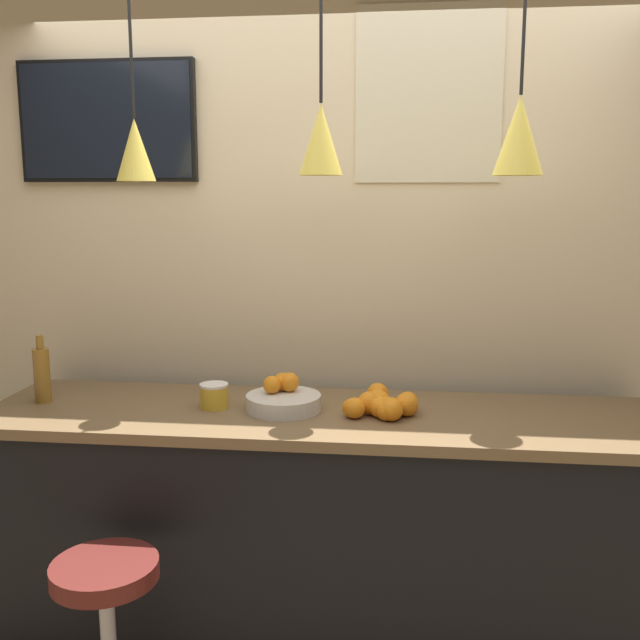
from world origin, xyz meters
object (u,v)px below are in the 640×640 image
(juice_bottle, at_px, (42,374))
(spread_jar, at_px, (214,396))
(fruit_bowl, at_px, (283,399))
(mounted_tv, at_px, (107,121))
(bar_stool, at_px, (107,620))

(juice_bottle, height_order, spread_jar, juice_bottle)
(fruit_bowl, height_order, juice_bottle, juice_bottle)
(spread_jar, bearing_deg, fruit_bowl, 1.66)
(fruit_bowl, distance_m, mounted_tv, 1.39)
(bar_stool, relative_size, fruit_bowl, 2.23)
(fruit_bowl, bearing_deg, bar_stool, -130.41)
(juice_bottle, distance_m, spread_jar, 0.69)
(fruit_bowl, relative_size, mounted_tv, 0.37)
(mounted_tv, bearing_deg, fruit_bowl, -25.54)
(bar_stool, relative_size, juice_bottle, 2.37)
(bar_stool, distance_m, fruit_bowl, 0.95)
(juice_bottle, bearing_deg, spread_jar, 0.00)
(fruit_bowl, distance_m, juice_bottle, 0.96)
(spread_jar, xyz_separation_m, mounted_tv, (-0.54, 0.39, 1.06))
(mounted_tv, bearing_deg, juice_bottle, -111.37)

